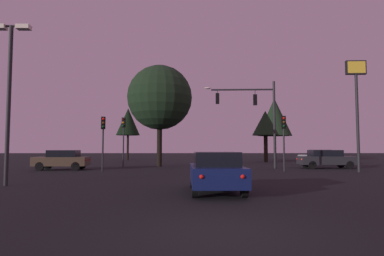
# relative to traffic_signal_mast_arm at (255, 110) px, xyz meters

# --- Properties ---
(ground_plane) EXTENTS (168.00, 168.00, 0.00)m
(ground_plane) POSITION_rel_traffic_signal_mast_arm_xyz_m (-5.00, 4.25, -4.90)
(ground_plane) COLOR black
(ground_plane) RESTS_ON ground
(traffic_signal_mast_arm) EXTENTS (5.93, 0.55, 7.29)m
(traffic_signal_mast_arm) POSITION_rel_traffic_signal_mast_arm_xyz_m (0.00, 0.00, 0.00)
(traffic_signal_mast_arm) COLOR #232326
(traffic_signal_mast_arm) RESTS_ON ground
(traffic_light_corner_left) EXTENTS (0.36, 0.39, 3.95)m
(traffic_light_corner_left) POSITION_rel_traffic_signal_mast_arm_xyz_m (-11.76, -3.36, -2.09)
(traffic_light_corner_left) COLOR #232326
(traffic_light_corner_left) RESTS_ON ground
(traffic_light_corner_right) EXTENTS (0.32, 0.36, 3.99)m
(traffic_light_corner_right) POSITION_rel_traffic_signal_mast_arm_xyz_m (1.26, -3.72, -2.07)
(traffic_light_corner_right) COLOR #232326
(traffic_light_corner_right) RESTS_ON ground
(traffic_light_median) EXTENTS (0.32, 0.36, 4.39)m
(traffic_light_median) POSITION_rel_traffic_signal_mast_arm_xyz_m (-11.32, 1.78, -1.80)
(traffic_light_median) COLOR #232326
(traffic_light_median) RESTS_ON ground
(car_nearside_lane) EXTENTS (1.91, 4.37, 1.52)m
(car_nearside_lane) POSITION_rel_traffic_signal_mast_arm_xyz_m (-4.57, -14.32, -4.11)
(car_nearside_lane) COLOR #0F1947
(car_nearside_lane) RESTS_ON ground
(car_crossing_left) EXTENTS (4.12, 1.94, 1.52)m
(car_crossing_left) POSITION_rel_traffic_signal_mast_arm_xyz_m (-15.34, -1.60, -4.11)
(car_crossing_left) COLOR #473828
(car_crossing_left) RESTS_ON ground
(car_crossing_right) EXTENTS (4.67, 1.89, 1.52)m
(car_crossing_right) POSITION_rel_traffic_signal_mast_arm_xyz_m (5.94, 0.09, -4.11)
(car_crossing_right) COLOR #232328
(car_crossing_right) RESTS_ON ground
(car_far_lane) EXTENTS (4.36, 3.57, 1.52)m
(car_far_lane) POSITION_rel_traffic_signal_mast_arm_xyz_m (7.91, 6.20, -4.11)
(car_far_lane) COLOR gray
(car_far_lane) RESTS_ON ground
(parking_lot_lamp_post) EXTENTS (1.70, 0.36, 7.29)m
(parking_lot_lamp_post) POSITION_rel_traffic_signal_mast_arm_xyz_m (-13.70, -12.17, -0.22)
(parking_lot_lamp_post) COLOR #232326
(parking_lot_lamp_post) RESTS_ON ground
(store_sign_illuminated) EXTENTS (1.41, 0.34, 7.89)m
(store_sign_illuminated) POSITION_rel_traffic_signal_mast_arm_xyz_m (6.31, -4.30, 0.80)
(store_sign_illuminated) COLOR #232326
(store_sign_illuminated) RESTS_ON ground
(tree_behind_sign) EXTENTS (5.02, 5.02, 9.22)m
(tree_behind_sign) POSITION_rel_traffic_signal_mast_arm_xyz_m (7.46, 21.32, 1.47)
(tree_behind_sign) COLOR black
(tree_behind_sign) RESTS_ON ground
(tree_left_far) EXTENTS (3.40, 3.40, 7.47)m
(tree_left_far) POSITION_rel_traffic_signal_mast_arm_xyz_m (-14.27, 19.75, 0.59)
(tree_left_far) COLOR black
(tree_left_far) RESTS_ON ground
(tree_center_horizon) EXTENTS (3.22, 3.22, 6.24)m
(tree_center_horizon) POSITION_rel_traffic_signal_mast_arm_xyz_m (3.81, 12.10, -0.23)
(tree_center_horizon) COLOR black
(tree_center_horizon) RESTS_ON ground
(tree_right_cluster) EXTENTS (5.98, 5.98, 9.35)m
(tree_right_cluster) POSITION_rel_traffic_signal_mast_arm_xyz_m (-8.23, 2.90, 1.44)
(tree_right_cluster) COLOR black
(tree_right_cluster) RESTS_ON ground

